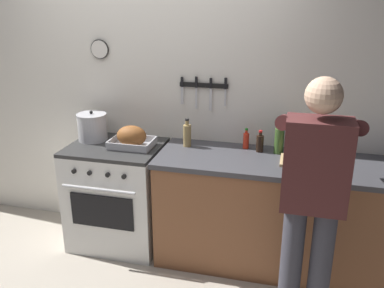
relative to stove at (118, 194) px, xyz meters
name	(u,v)px	position (x,y,z in m)	size (l,w,h in m)	color
wall_back	(153,90)	(0.22, 0.36, 0.85)	(6.00, 0.13, 2.60)	white
counter_block	(286,214)	(1.42, 0.00, 0.00)	(2.03, 0.65, 0.90)	brown
stove	(118,194)	(0.00, 0.00, 0.00)	(0.76, 0.67, 0.90)	white
person_cook	(313,193)	(1.57, -0.61, 0.50)	(0.51, 0.63, 1.66)	#383842
roasting_pan	(132,138)	(0.15, 0.00, 0.53)	(0.35, 0.26, 0.18)	#B7B7BC
stock_pot	(92,127)	(-0.24, 0.09, 0.57)	(0.25, 0.25, 0.26)	#B7B7BC
cutting_board	(305,162)	(1.53, -0.01, 0.46)	(0.36, 0.24, 0.02)	tan
bottle_soy_sauce	(260,143)	(1.18, 0.16, 0.52)	(0.06, 0.06, 0.18)	black
bottle_dish_soap	(289,142)	(1.40, 0.19, 0.54)	(0.06, 0.06, 0.22)	#338CCC
bottle_vinegar	(187,135)	(0.58, 0.14, 0.55)	(0.07, 0.07, 0.23)	#997F4C
bottle_olive_oil	(279,140)	(1.32, 0.16, 0.56)	(0.07, 0.07, 0.26)	#385623
bottle_hot_sauce	(246,140)	(1.06, 0.20, 0.52)	(0.05, 0.05, 0.17)	red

